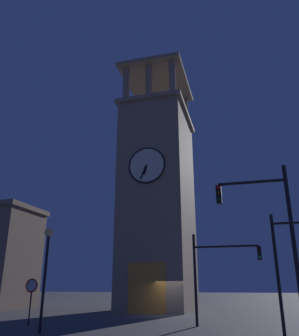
# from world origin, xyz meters

# --- Properties ---
(ground_plane) EXTENTS (200.00, 200.00, 0.00)m
(ground_plane) POSITION_xyz_m (0.00, 0.00, 0.00)
(ground_plane) COLOR #424247
(clocktower) EXTENTS (6.72, 9.45, 27.66)m
(clocktower) POSITION_xyz_m (1.99, -5.51, 10.47)
(clocktower) COLOR gray
(clocktower) RESTS_ON ground_plane
(traffic_signal_near) EXTENTS (3.87, 0.41, 5.07)m
(traffic_signal_near) POSITION_xyz_m (-4.53, 6.92, 3.26)
(traffic_signal_near) COLOR black
(traffic_signal_near) RESTS_ON ground_plane
(traffic_signal_mid) EXTENTS (2.82, 0.41, 6.72)m
(traffic_signal_mid) POSITION_xyz_m (-7.15, 13.74, 4.28)
(traffic_signal_mid) COLOR black
(traffic_signal_mid) RESTS_ON ground_plane
(street_lamp) EXTENTS (0.44, 0.44, 4.97)m
(street_lamp) POSITION_xyz_m (3.53, 11.95, 3.48)
(street_lamp) COLOR black
(street_lamp) RESTS_ON ground_plane
(no_horn_sign) EXTENTS (0.78, 0.14, 2.54)m
(no_horn_sign) POSITION_xyz_m (5.96, 9.28, 1.97)
(no_horn_sign) COLOR black
(no_horn_sign) RESTS_ON ground_plane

